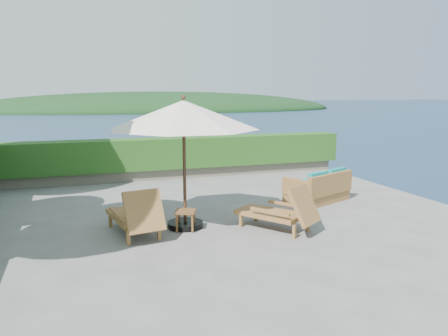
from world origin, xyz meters
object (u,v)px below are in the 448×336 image
object	(u,v)px
lounge_right	(281,211)
lounge_left	(136,215)
patio_umbrella	(184,116)
side_table	(186,214)
wicker_loveseat	(319,189)

from	to	relation	value
lounge_right	lounge_left	bearing A→B (deg)	133.08
patio_umbrella	side_table	world-z (taller)	patio_umbrella
lounge_left	side_table	xyz separation A→B (m)	(1.02, -0.01, -0.07)
lounge_left	lounge_right	xyz separation A→B (m)	(2.89, -0.65, -0.01)
patio_umbrella	side_table	xyz separation A→B (m)	(-0.05, -0.23, -2.01)
patio_umbrella	wicker_loveseat	xyz separation A→B (m)	(3.86, 1.01, -2.02)
lounge_left	wicker_loveseat	xyz separation A→B (m)	(4.93, 1.22, -0.09)
patio_umbrella	lounge_left	xyz separation A→B (m)	(-1.07, -0.21, -1.94)
lounge_left	wicker_loveseat	world-z (taller)	lounge_left
lounge_left	side_table	size ratio (longest dim) A/B	3.53
patio_umbrella	wicker_loveseat	distance (m)	4.47
patio_umbrella	wicker_loveseat	bearing A→B (deg)	14.69
patio_umbrella	side_table	distance (m)	2.02
wicker_loveseat	lounge_right	bearing A→B (deg)	-160.06
patio_umbrella	lounge_right	size ratio (longest dim) A/B	2.22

